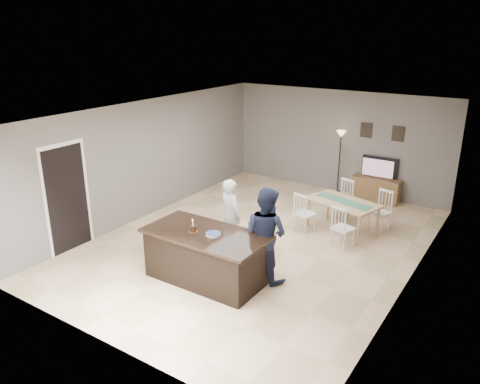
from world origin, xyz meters
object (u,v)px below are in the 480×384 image
Objects in this scene: kitchen_island at (206,256)px; television at (379,168)px; tv_console at (376,189)px; plate_stack at (213,234)px; birthday_cake at (193,229)px; dining_table at (343,206)px; man at (266,234)px; floor_lamp at (340,145)px; woman at (231,215)px.

kitchen_island is 5.78m from television.
plate_stack is (-1.03, -5.58, 0.62)m from tv_console.
dining_table is (1.41, 3.36, -0.38)m from birthday_cake.
television reaches higher than plate_stack.
plate_stack is at bearing -4.91° from kitchen_island.
tv_console is at bearing -86.11° from man.
floor_lamp reaches higher than tv_console.
birthday_cake is (0.09, -1.27, 0.21)m from woman.
man is at bearing -82.33° from floor_lamp.
kitchen_island is 3.49m from dining_table.
kitchen_island is 5.66m from floor_lamp.
dining_table is at bearing -89.81° from man.
kitchen_island is at bearing 124.14° from woman.
plate_stack is at bearing -100.44° from tv_console.
tv_console is at bearing 105.93° from dining_table.
floor_lamp reaches higher than kitchen_island.
woman is 6.39× the size of birthday_cake.
woman reaches higher than tv_console.
tv_console is at bearing -1.11° from floor_lamp.
birthday_cake reaches higher than kitchen_island.
dining_table is (1.50, 2.09, -0.17)m from woman.
kitchen_island is at bearing 44.53° from man.
dining_table reaches higher than tv_console.
dining_table is (0.00, -2.36, -0.29)m from television.
television is at bearing 76.21° from birthday_cake.
kitchen_island is at bearing -91.68° from floor_lamp.
kitchen_island is 8.30× the size of plate_stack.
kitchen_island is 2.35× the size of television.
kitchen_island is 0.50m from plate_stack.
dining_table is at bearing 90.11° from television.
television is at bearing 105.93° from dining_table.
television reaches higher than tv_console.
dining_table is at bearing 72.57° from plate_stack.
man is 0.85× the size of dining_table.
floor_lamp is (-1.04, -0.05, 0.45)m from television.
floor_lamp is at bearing -75.96° from woman.
birthday_cake is 3.67m from dining_table.
floor_lamp is at bearing 86.28° from birthday_cake.
tv_console is at bearing 90.00° from television.
woman is at bearing 111.38° from plate_stack.
tv_console is 5.00m from man.
floor_lamp is at bearing 2.76° from television.
woman is (-1.50, -4.39, 0.44)m from tv_console.
woman reaches higher than television.
tv_console is at bearing 77.84° from kitchen_island.
birthday_cake is 0.90× the size of plate_stack.
birthday_cake is at bearing 114.18° from woman.
birthday_cake is 5.70m from floor_lamp.
floor_lamp is at bearing 178.89° from tv_console.
floor_lamp is (-0.67, 4.98, 0.47)m from man.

